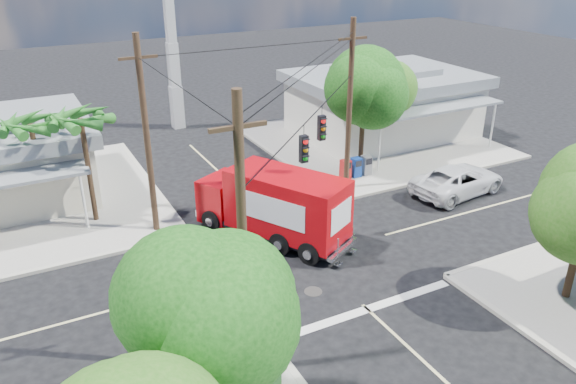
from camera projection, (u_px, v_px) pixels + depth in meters
ground at (310, 256)px, 24.03m from camera, size 120.00×120.00×0.00m
sidewalk_ne at (371, 141)px, 37.38m from camera, size 14.12×14.12×0.14m
sidewalk_nw at (15, 207)px, 28.21m from camera, size 14.12×14.12×0.14m
road_markings at (327, 272)px, 22.84m from camera, size 32.00×32.00×0.01m
building_ne at (383, 102)px, 38.01m from camera, size 11.80×10.20×4.50m
radio_tower at (172, 48)px, 38.08m from camera, size 0.80×0.80×17.00m
tree_sw_front at (212, 314)px, 13.21m from camera, size 3.88×3.78×6.03m
tree_ne_front at (365, 92)px, 30.57m from camera, size 4.21×4.14×6.66m
tree_ne_back at (379, 89)px, 33.68m from camera, size 3.77×3.66×5.82m
palm_nw_front at (81, 121)px, 24.85m from camera, size 3.01×3.08×5.59m
palm_nw_back at (31, 126)px, 25.38m from camera, size 3.01×3.08×5.19m
utility_poles at (258, 147)px, 22.74m from camera, size 12.00×10.68×9.00m
vending_boxes at (356, 167)px, 31.50m from camera, size 1.90×0.50×1.10m
delivery_truck at (274, 205)px, 24.85m from camera, size 5.45×7.54×3.21m
parked_car at (458, 180)px, 29.64m from camera, size 5.77×3.23×1.52m
pedestrian at (234, 369)px, 16.24m from camera, size 0.78×0.68×1.79m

